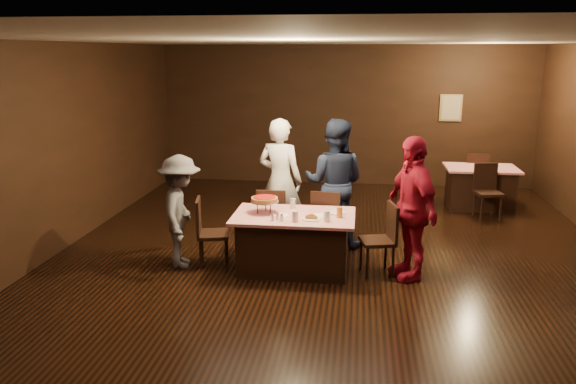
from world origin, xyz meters
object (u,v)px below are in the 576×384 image
object	(u,v)px
main_table	(294,242)
chair_end_right	(377,239)
glass_front_right	(327,216)
glass_amber	(340,212)
pizza_stand	(264,199)
glass_back	(293,203)
chair_end_left	(213,233)
diner_white_jacket	(280,181)
chair_back_far	(474,176)
plate_empty	(336,212)
diner_navy_hoodie	(334,183)
back_table	(480,187)
chair_back_near	(488,192)
diner_red_shirt	(411,208)
chair_far_left	(273,219)
glass_front_left	(295,216)
chair_far_right	(327,221)
diner_grey_knit	(181,212)

from	to	relation	value
main_table	chair_end_right	xyz separation A→B (m)	(1.10, 0.00, 0.09)
glass_front_right	glass_amber	distance (m)	0.25
pizza_stand	glass_back	world-z (taller)	pizza_stand
chair_end_left	glass_back	bearing A→B (deg)	-86.14
main_table	diner_white_jacket	distance (m)	1.34
chair_back_far	plate_empty	xyz separation A→B (m)	(-2.54, -3.98, 0.30)
diner_navy_hoodie	chair_end_left	bearing A→B (deg)	45.06
back_table	diner_white_jacket	distance (m)	4.21
chair_back_far	glass_back	distance (m)	4.97
chair_back_near	chair_back_far	world-z (taller)	same
pizza_stand	glass_front_right	size ratio (longest dim) A/B	2.71
diner_red_shirt	chair_end_left	bearing A→B (deg)	-115.02
chair_back_far	glass_front_right	xyz separation A→B (m)	(-2.64, -4.38, 0.37)
glass_amber	chair_back_far	bearing A→B (deg)	59.21
main_table	chair_far_left	xyz separation A→B (m)	(-0.40, 0.75, 0.09)
glass_front_left	diner_navy_hoodie	bearing A→B (deg)	73.32
chair_far_right	chair_end_left	world-z (taller)	same
chair_back_far	pizza_stand	distance (m)	5.39
chair_far_left	chair_far_right	size ratio (longest dim) A/B	1.00
chair_back_near	glass_amber	world-z (taller)	chair_back_near
diner_grey_knit	glass_front_right	distance (m)	1.99
diner_red_shirt	glass_back	bearing A→B (deg)	-126.60
diner_white_jacket	glass_front_right	world-z (taller)	diner_white_jacket
glass_back	chair_end_right	bearing A→B (deg)	-14.62
diner_red_shirt	glass_amber	size ratio (longest dim) A/B	13.26
chair_far_left	diner_white_jacket	bearing A→B (deg)	-98.44
chair_far_left	diner_navy_hoodie	bearing A→B (deg)	-158.03
chair_far_left	glass_front_right	world-z (taller)	chair_far_left
diner_red_shirt	pizza_stand	bearing A→B (deg)	-116.93
diner_grey_knit	glass_back	bearing A→B (deg)	-87.90
pizza_stand	main_table	bearing A→B (deg)	-7.13
diner_navy_hoodie	pizza_stand	distance (m)	1.38
pizza_stand	glass_amber	xyz separation A→B (m)	(1.00, -0.10, -0.11)
diner_white_jacket	glass_front_right	distance (m)	1.62
chair_back_near	plate_empty	xyz separation A→B (m)	(-2.54, -2.68, 0.30)
main_table	chair_far_left	bearing A→B (deg)	118.07
chair_back_near	glass_front_right	bearing A→B (deg)	-141.04
chair_back_far	diner_navy_hoodie	xyz separation A→B (m)	(-2.61, -3.01, 0.48)
main_table	glass_amber	bearing A→B (deg)	-4.76
chair_far_left	glass_front_right	distance (m)	1.36
back_table	chair_back_far	xyz separation A→B (m)	(0.00, 0.60, 0.09)
chair_far_right	glass_back	xyz separation A→B (m)	(-0.45, -0.45, 0.37)
chair_far_left	chair_end_left	world-z (taller)	same
diner_white_jacket	glass_amber	xyz separation A→B (m)	(0.95, -1.21, -0.11)
back_table	chair_far_right	size ratio (longest dim) A/B	1.37
back_table	chair_end_left	world-z (taller)	chair_end_left
plate_empty	chair_back_near	bearing A→B (deg)	46.52
chair_far_left	diner_grey_knit	size ratio (longest dim) A/B	0.62
chair_back_far	back_table	bearing A→B (deg)	89.53
plate_empty	glass_front_right	world-z (taller)	glass_front_right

